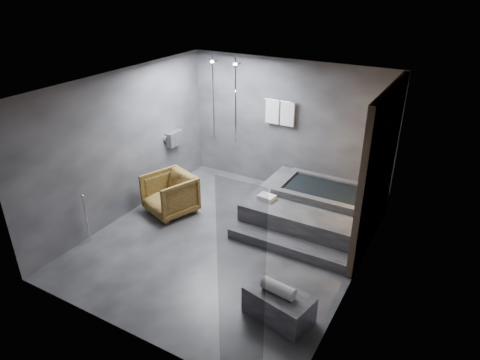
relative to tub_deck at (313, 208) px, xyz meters
The scene contains 7 objects.
room 2.02m from the tub_deck, 118.47° to the right, with size 5.00×5.04×2.82m.
tub_deck is the anchor object (origin of this frame).
tub_step 1.19m from the tub_deck, 90.00° to the right, with size 2.20×0.36×0.18m, color #2E2E30.
concrete_bench 2.74m from the tub_deck, 78.97° to the right, with size 0.93×0.51×0.42m, color #343336.
driftwood_chair 2.80m from the tub_deck, 156.25° to the right, with size 0.86×0.88×0.80m, color #402C10.
rolled_towel 2.77m from the tub_deck, 79.21° to the right, with size 0.17×0.17×0.48m, color white.
deck_towel 0.95m from the tub_deck, 144.01° to the right, with size 0.31×0.22×0.08m, color white.
Camera 1 is at (3.34, -5.46, 4.36)m, focal length 32.00 mm.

